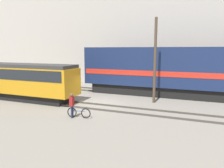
# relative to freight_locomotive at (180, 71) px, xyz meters

# --- Properties ---
(ground_plane) EXTENTS (120.00, 120.00, 0.00)m
(ground_plane) POSITION_rel_freight_locomotive_xyz_m (-6.10, -5.14, -2.52)
(ground_plane) COLOR gray
(track_near) EXTENTS (60.00, 1.51, 0.14)m
(track_near) POSITION_rel_freight_locomotive_xyz_m (-6.10, -6.63, -2.45)
(track_near) COLOR #47423D
(track_near) RESTS_ON ground
(track_far) EXTENTS (60.00, 1.51, 0.14)m
(track_far) POSITION_rel_freight_locomotive_xyz_m (-6.10, 0.00, -2.45)
(track_far) COLOR #47423D
(track_far) RESTS_ON ground
(building_backdrop) EXTENTS (46.47, 6.00, 15.37)m
(building_backdrop) POSITION_rel_freight_locomotive_xyz_m (-6.10, 7.99, 5.16)
(building_backdrop) COLOR #B7B2A8
(building_backdrop) RESTS_ON ground
(freight_locomotive) EXTENTS (18.90, 3.04, 5.39)m
(freight_locomotive) POSITION_rel_freight_locomotive_xyz_m (0.00, 0.00, 0.00)
(freight_locomotive) COLOR black
(freight_locomotive) RESTS_ON ground
(streetcar) EXTENTS (12.06, 2.54, 3.29)m
(streetcar) POSITION_rel_freight_locomotive_xyz_m (-13.84, -6.63, -0.63)
(streetcar) COLOR black
(streetcar) RESTS_ON ground
(bicycle) EXTENTS (1.68, 0.44, 0.74)m
(bicycle) POSITION_rel_freight_locomotive_xyz_m (-5.65, -9.46, -2.17)
(bicycle) COLOR black
(bicycle) RESTS_ON ground
(person) EXTENTS (0.27, 0.39, 1.69)m
(person) POSITION_rel_freight_locomotive_xyz_m (-6.05, -9.67, -1.49)
(person) COLOR #232D4C
(person) RESTS_ON ground
(utility_pole_left) EXTENTS (0.23, 0.23, 7.20)m
(utility_pole_left) POSITION_rel_freight_locomotive_xyz_m (-1.79, -3.32, 1.08)
(utility_pole_left) COLOR #4C3D2D
(utility_pole_left) RESTS_ON ground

